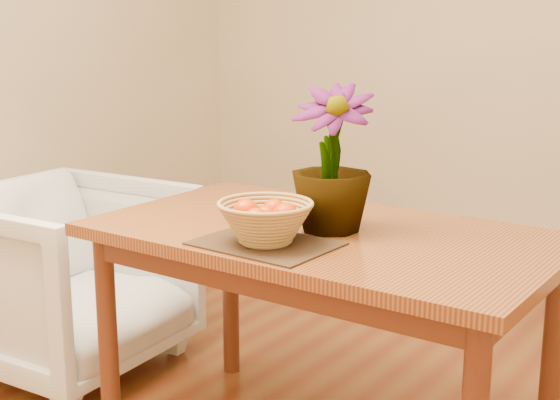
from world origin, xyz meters
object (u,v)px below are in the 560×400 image
Objects in this scene: wicker_basket at (266,224)px; potted_plant at (331,159)px; armchair at (67,268)px; table at (323,257)px.

potted_plant is (0.07, 0.24, 0.16)m from wicker_basket.
potted_plant is 1.34m from armchair.
wicker_basket is at bearing -105.14° from armchair.
armchair is at bearing 168.75° from wicker_basket.
table is 0.31m from potted_plant.
table is at bearing 166.51° from potted_plant.
table is 1.71× the size of armchair.
table is at bearing -93.57° from armchair.
table is 1.22m from armchair.
table is 5.15× the size of wicker_basket.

